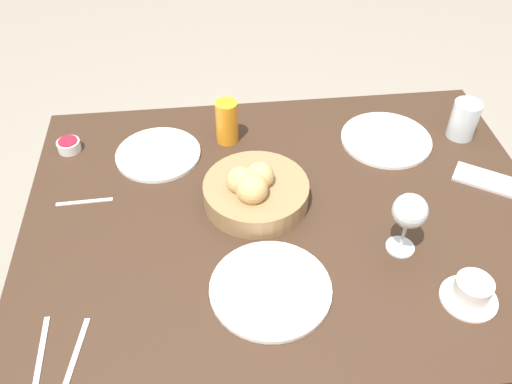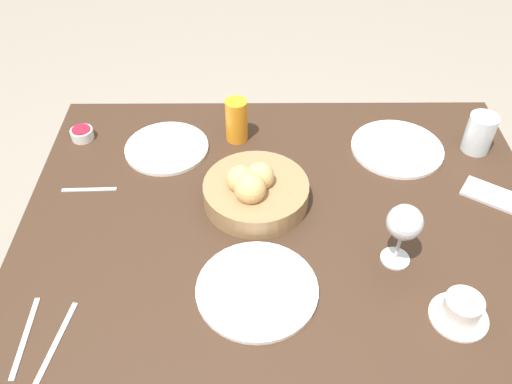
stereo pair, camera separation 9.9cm
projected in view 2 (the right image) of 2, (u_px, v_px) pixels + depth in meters
ground_plane at (277, 376)px, 1.82m from camera, size 10.00×10.00×0.00m
dining_table at (284, 245)px, 1.36m from camera, size 1.25×0.94×0.78m
bread_basket at (255, 190)px, 1.29m from camera, size 0.25×0.25×0.12m
plate_near_left at (397, 148)px, 1.46m from camera, size 0.25×0.25×0.01m
plate_near_right at (167, 148)px, 1.46m from camera, size 0.23×0.23×0.01m
plate_far_center at (257, 289)px, 1.12m from camera, size 0.26×0.26×0.01m
juice_glass at (236, 120)px, 1.46m from camera, size 0.06×0.06×0.12m
water_tumbler at (480, 133)px, 1.43m from camera, size 0.07×0.07×0.11m
wine_glass at (404, 224)px, 1.11m from camera, size 0.08×0.08×0.16m
coffee_cup at (461, 310)px, 1.06m from camera, size 0.12×0.12×0.06m
jam_bowl_berry at (82, 134)px, 1.49m from camera, size 0.06×0.06×0.03m
fork_silver at (25, 337)px, 1.05m from camera, size 0.01×0.18×0.00m
knife_silver at (56, 342)px, 1.04m from camera, size 0.04×0.18×0.00m
spoon_coffee at (89, 190)px, 1.35m from camera, size 0.14×0.02×0.00m
cell_phone at (494, 196)px, 1.33m from camera, size 0.17×0.15×0.01m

